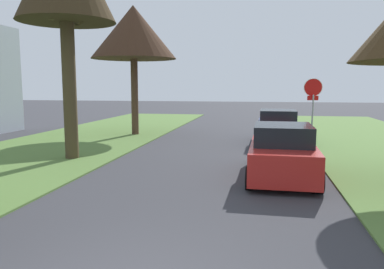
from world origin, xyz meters
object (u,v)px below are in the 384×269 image
(stop_sign_far, at_px, (313,97))
(parked_sedan_red, at_px, (282,153))
(street_tree_left_mid_b, at_px, (133,33))
(parked_sedan_navy, at_px, (278,128))

(stop_sign_far, distance_m, parked_sedan_red, 6.72)
(parked_sedan_red, bearing_deg, stop_sign_far, 75.71)
(stop_sign_far, distance_m, street_tree_left_mid_b, 9.83)
(parked_sedan_red, distance_m, parked_sedan_navy, 6.81)
(stop_sign_far, xyz_separation_m, street_tree_left_mid_b, (-9.03, 2.07, 3.28))
(stop_sign_far, bearing_deg, parked_sedan_red, -104.29)
(stop_sign_far, height_order, parked_sedan_red, stop_sign_far)
(parked_sedan_red, relative_size, parked_sedan_navy, 1.00)
(street_tree_left_mid_b, distance_m, parked_sedan_navy, 9.07)
(stop_sign_far, xyz_separation_m, parked_sedan_navy, (-1.48, 0.45, -1.47))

